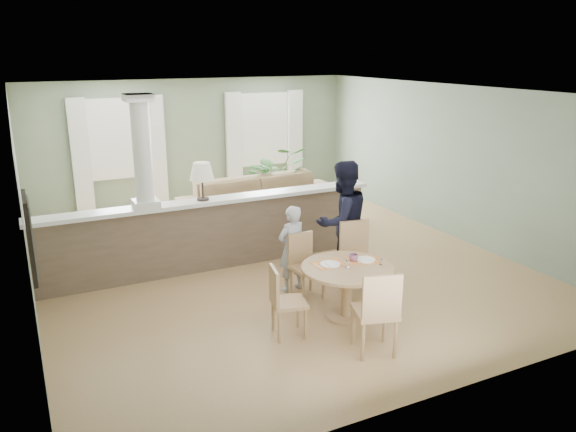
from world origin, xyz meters
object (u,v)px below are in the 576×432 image
houseplant (274,179)px  chair_near (378,309)px  man_person (342,222)px  chair_far_man (357,254)px  chair_far_boy (304,262)px  chair_side (283,299)px  child_person (292,249)px  dining_table (347,277)px  sofa (265,203)px

houseplant → chair_near: 5.89m
houseplant → man_person: size_ratio=0.79×
chair_far_man → chair_near: bearing=-105.6°
chair_near → chair_far_boy: bearing=-73.8°
chair_near → chair_side: size_ratio=1.16×
chair_side → chair_far_man: bearing=-52.6°
chair_far_man → man_person: man_person is taller
chair_side → child_person: bearing=-19.1°
houseplant → child_person: bearing=-111.3°
dining_table → sofa: bearing=80.9°
houseplant → dining_table: bearing=-104.1°
sofa → man_person: size_ratio=1.78×
man_person → chair_near: bearing=61.0°
dining_table → chair_near: size_ratio=1.14×
houseplant → man_person: (-0.64, -3.72, 0.19)m
chair_near → child_person: child_person is taller
dining_table → child_person: child_person is taller
chair_near → child_person: (-0.06, 2.00, 0.06)m
sofa → chair_side: bearing=-114.1°
chair_far_man → chair_near: size_ratio=0.99×
chair_far_boy → child_person: bearing=104.2°
man_person → chair_far_man: bearing=80.2°
chair_far_boy → chair_near: size_ratio=0.87×
houseplant → chair_far_boy: 4.20m
chair_side → man_person: size_ratio=0.48×
sofa → chair_far_man: 3.30m
chair_far_boy → chair_near: chair_near is taller
child_person → man_person: 0.86m
chair_far_boy → chair_side: chair_far_boy is taller
chair_near → dining_table: bearing=-84.4°
chair_side → man_person: (1.49, 1.15, 0.42)m
sofa → chair_far_man: chair_far_man is taller
sofa → chair_near: (-0.81, -4.86, 0.09)m
child_person → man_person: man_person is taller
child_person → chair_far_boy: bearing=97.3°
houseplant → chair_side: bearing=-113.6°
chair_far_boy → chair_near: bearing=-94.8°
chair_far_man → chair_side: size_ratio=1.16×
chair_side → chair_far_boy: bearing=-28.2°
sofa → chair_far_boy: size_ratio=3.61×
chair_far_boy → child_person: (-0.08, 0.24, 0.13)m
child_person → man_person: size_ratio=0.69×
houseplant → chair_far_man: (-0.65, -4.15, -0.15)m
chair_far_man → houseplant: bearing=91.0°
child_person → chair_side: bearing=48.5°
chair_far_man → man_person: size_ratio=0.56×
chair_near → houseplant: bearing=-86.8°
chair_near → man_person: size_ratio=0.56×
dining_table → chair_side: 0.93m
child_person → chair_near: bearing=80.7°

